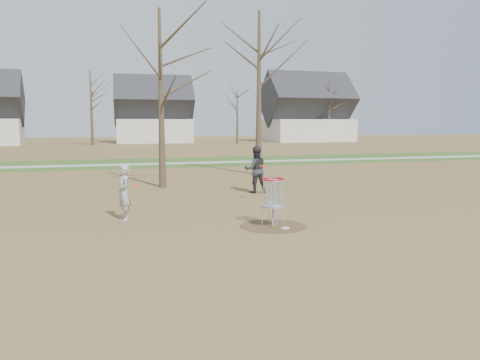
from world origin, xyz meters
name	(u,v)px	position (x,y,z in m)	size (l,w,h in m)	color
ground	(273,226)	(0.00, 0.00, 0.00)	(160.00, 160.00, 0.00)	brown
green_band	(171,162)	(0.00, 21.00, 0.01)	(160.00, 8.00, 0.01)	#2D5119
footpath	(173,163)	(0.00, 20.00, 0.01)	(160.00, 1.50, 0.01)	#9E9E99
dirt_circle	(273,226)	(0.00, 0.00, 0.01)	(1.80, 1.80, 0.01)	#47331E
player_standing	(124,193)	(-3.84, 1.92, 0.79)	(0.58, 0.38, 1.59)	#A7A7A7
player_throwing	(256,170)	(1.39, 5.92, 0.93)	(0.90, 0.70, 1.85)	#2E2D32
disc_grounded	(285,228)	(0.22, -0.38, 0.02)	(0.22, 0.22, 0.02)	white
discs_in_play	(208,174)	(-1.17, 2.87, 1.14)	(4.72, 2.22, 0.31)	red
disc_golf_basket	(273,193)	(0.00, 0.00, 0.91)	(0.64, 0.64, 1.35)	#9EA3AD
bare_trees	(169,96)	(1.78, 35.79, 5.35)	(52.62, 44.98, 9.00)	#382B1E
houses_row	(172,117)	(4.32, 52.56, 3.52)	(56.51, 10.01, 7.26)	silver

